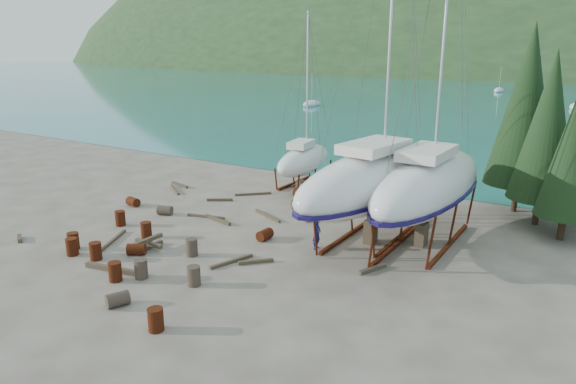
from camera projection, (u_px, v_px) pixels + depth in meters
The scene contains 48 objects.
ground at pixel (240, 246), 26.73m from camera, with size 600.00×600.00×0.00m, color #5A5047.
far_house_left at pixel (405, 66), 211.39m from camera, with size 6.60×5.60×5.60m.
far_house_center at pixel (508, 68), 190.82m from camera, with size 6.60×5.60×5.60m.
cypress_near_right at pixel (548, 126), 28.50m from camera, with size 3.60×3.60×10.00m.
cypress_mid_right at pixel (573, 150), 26.33m from camera, with size 3.06×3.06×8.50m.
cypress_back_left at pixel (526, 105), 30.66m from camera, with size 4.14×4.14×11.50m.
moored_boat_left at pixel (312, 104), 90.88m from camera, with size 2.00×5.00×6.05m.
moored_boat_mid at pixel (576, 107), 86.57m from camera, with size 2.00×5.00×6.05m.
moored_boat_far at pixel (499, 90), 120.24m from camera, with size 2.00×5.00×6.05m.
large_sailboat_near at pixel (378, 178), 26.86m from camera, with size 5.66×13.83×21.15m.
large_sailboat_far at pixel (429, 183), 26.45m from camera, with size 3.94×12.68×19.91m.
small_sailboat_shore at pixel (304, 159), 37.77m from camera, with size 3.48×8.03×12.43m.
worker at pixel (317, 234), 26.17m from camera, with size 0.59×0.39×1.62m, color navy.
drum_0 at pixel (72, 247), 25.48m from camera, with size 0.58×0.58×0.88m, color #622310.
drum_1 at pixel (118, 299), 20.48m from camera, with size 0.58×0.58×0.88m, color #2D2823.
drum_2 at pixel (133, 202), 33.44m from camera, with size 0.58×0.58×0.88m, color #622310.
drum_3 at pixel (96, 251), 24.93m from camera, with size 0.58×0.58×0.88m, color #622310.
drum_4 at pixel (300, 193), 35.50m from camera, with size 0.58×0.58×0.88m, color #622310.
drum_5 at pixel (194, 276), 22.22m from camera, with size 0.58×0.58×0.88m, color #2D2823.
drum_6 at pixel (265, 235), 27.56m from camera, with size 0.58×0.58×0.88m, color #622310.
drum_7 at pixel (156, 320), 18.65m from camera, with size 0.58×0.58×0.88m, color #622310.
drum_8 at pixel (120, 218), 29.74m from camera, with size 0.58×0.58×0.88m, color #622310.
drum_10 at pixel (115, 272), 22.64m from camera, with size 0.58×0.58×0.88m, color #622310.
drum_11 at pixel (298, 204), 33.04m from camera, with size 0.58×0.58×0.88m, color #2D2823.
drum_12 at pixel (136, 249), 25.56m from camera, with size 0.58×0.58×0.88m, color #622310.
drum_13 at pixel (73, 241), 26.24m from camera, with size 0.58×0.58×0.88m, color #622310.
drum_14 at pixel (146, 230), 27.84m from camera, with size 0.58×0.58×0.88m, color #622310.
drum_15 at pixel (165, 210), 31.68m from camera, with size 0.58×0.58×0.88m, color #2D2823.
drum_16 at pixel (192, 247), 25.41m from camera, with size 0.58×0.58×0.88m, color #2D2823.
drum_17 at pixel (141, 269), 22.92m from camera, with size 0.58×0.58×0.88m, color #2D2823.
timber_0 at pixel (298, 183), 38.95m from camera, with size 0.14×2.38×0.14m, color brown.
timber_1 at pixel (372, 269), 23.72m from camera, with size 0.19×1.59×0.19m, color brown.
timber_2 at pixel (180, 185), 38.35m from camera, with size 0.19×1.99×0.19m, color brown.
timber_3 at pixel (113, 240), 27.33m from camera, with size 0.15×3.10×0.15m, color brown.
timber_4 at pixel (220, 200), 34.59m from camera, with size 0.17×1.74×0.17m, color brown.
timber_5 at pixel (232, 261), 24.61m from camera, with size 0.16×2.41×0.16m, color brown.
timber_6 at pixel (318, 192), 36.52m from camera, with size 0.19×1.71×0.19m, color brown.
timber_7 at pixel (256, 262), 24.58m from camera, with size 0.17×1.71×0.17m, color brown.
timber_8 at pixel (218, 220), 30.53m from camera, with size 0.19×2.26×0.19m, color brown.
timber_9 at pixel (319, 187), 37.69m from camera, with size 0.15×2.05×0.15m, color brown.
timber_10 at pixel (268, 216), 31.30m from camera, with size 0.16×2.67×0.16m, color brown.
timber_11 at pixel (206, 216), 31.20m from camera, with size 0.15×2.44×0.15m, color brown.
timber_13 at pixel (20, 238), 27.52m from camera, with size 0.22×0.97×0.22m, color brown.
timber_15 at pixel (253, 194), 36.02m from camera, with size 0.15×2.58×0.15m, color brown.
timber_16 at pixel (111, 269), 23.71m from camera, with size 0.23×2.85×0.23m, color brown.
timber_17 at pixel (175, 190), 37.06m from camera, with size 0.16×2.52×0.16m, color brown.
timber_pile_fore at pixel (149, 243), 26.28m from camera, with size 1.80×1.80×0.60m.
timber_pile_aft at pixel (314, 214), 30.98m from camera, with size 1.80×1.80×0.60m.
Camera 1 is at (15.45, -19.77, 9.96)m, focal length 32.00 mm.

